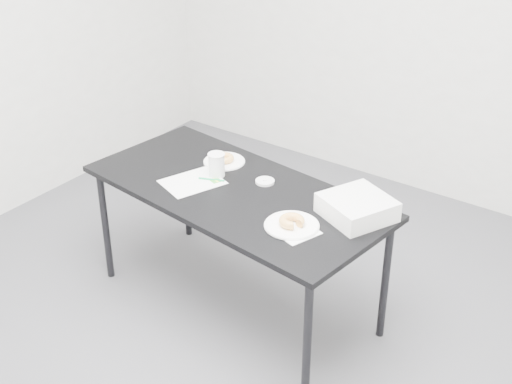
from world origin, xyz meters
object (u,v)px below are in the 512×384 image
Objects in this scene: table at (236,199)px; donut_near at (292,221)px; donut_far at (224,158)px; coffee_cup at (217,165)px; scorecard at (192,182)px; plate_far at (224,161)px; pen at (212,179)px; plate_near at (292,225)px; bakery_box at (357,207)px.

table is 0.45m from donut_near.
donut_far is 0.83× the size of coffee_cup.
plate_far is at bearing 112.25° from scorecard.
coffee_cup is at bearing 79.26° from pen.
table is 0.45m from plate_near.
plate_near is at bearing -27.59° from plate_far.
donut_near is at bearing -27.59° from plate_far.
bakery_box is at bearing -5.93° from plate_far.
plate_near reaches higher than plate_far.
donut_near is at bearing -27.59° from donut_far.
donut_near is 0.75m from donut_far.
pen is 0.47× the size of bakery_box.
donut_far reaches higher than pen.
table is at bearing -20.68° from coffee_cup.
plate_near reaches higher than scorecard.
plate_near is 2.42× the size of donut_far.
scorecard is 0.28m from donut_far.
bakery_box reaches higher than table.
pen reaches higher than plate_far.
scorecard is (-0.23, -0.07, 0.06)m from table.
scorecard is 0.10m from pen.
coffee_cup reaches higher than donut_far.
bakery_box is (0.20, 0.26, 0.02)m from donut_near.
donut_far is at bearing 145.19° from table.
table is at bearing -144.69° from bakery_box.
table is 0.64m from bakery_box.
table is 12.05× the size of pen.
table is 5.66× the size of bakery_box.
plate_near is 0.02m from donut_near.
donut_near is at bearing -18.43° from coffee_cup.
scorecard is 1.15× the size of plate_near.
coffee_cup reaches higher than donut_near.
table is at bearing 36.80° from scorecard.
donut_near is at bearing -35.87° from pen.
donut_far is (-0.66, 0.35, 0.02)m from plate_near.
bakery_box is at bearing 52.26° from plate_near.
table is 0.17m from pen.
plate_far is 0.87m from bakery_box.
donut_far is at bearing -161.82° from bakery_box.
scorecard is 0.28m from plate_far.
plate_near reaches higher than table.
plate_far is at bearing 145.19° from table.
bakery_box reaches higher than plate_near.
pen is 0.54× the size of plate_near.
pen is 0.61× the size of plate_far.
plate_far reaches higher than scorecard.
bakery_box is (0.85, 0.19, 0.05)m from scorecard.
table is at bearing 162.50° from donut_near.
coffee_cup is at bearing 166.19° from table.
donut_near is 0.75m from plate_far.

